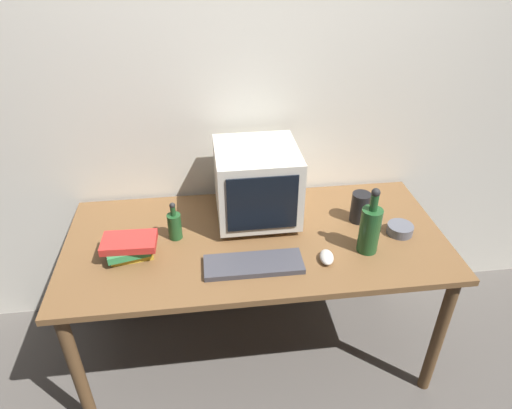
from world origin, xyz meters
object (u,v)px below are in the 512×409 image
at_px(crt_monitor, 257,183).
at_px(bottle_short, 175,225).
at_px(book_stack, 129,247).
at_px(keyboard, 254,264).
at_px(computer_mouse, 327,257).
at_px(bottle_tall, 370,228).
at_px(metal_canister, 360,207).
at_px(cd_spindle, 400,229).

height_order(crt_monitor, bottle_short, crt_monitor).
xyz_separation_m(crt_monitor, book_stack, (-0.58, -0.23, -0.14)).
height_order(keyboard, computer_mouse, computer_mouse).
bearing_deg(bottle_tall, bottle_short, 166.75).
height_order(keyboard, metal_canister, metal_canister).
distance_m(computer_mouse, bottle_tall, 0.23).
xyz_separation_m(bottle_short, cd_spindle, (1.04, -0.10, -0.05)).
height_order(computer_mouse, metal_canister, metal_canister).
height_order(bottle_tall, book_stack, bottle_tall).
bearing_deg(bottle_tall, computer_mouse, -165.83).
bearing_deg(cd_spindle, crt_monitor, 161.68).
relative_size(crt_monitor, metal_canister, 2.61).
bearing_deg(metal_canister, keyboard, -153.11).
bearing_deg(bottle_tall, metal_canister, 80.93).
distance_m(crt_monitor, cd_spindle, 0.70).
xyz_separation_m(bottle_tall, bottle_short, (-0.85, 0.20, -0.05)).
relative_size(computer_mouse, bottle_short, 0.53).
bearing_deg(crt_monitor, computer_mouse, -54.81).
bearing_deg(keyboard, cd_spindle, 12.44).
height_order(crt_monitor, keyboard, crt_monitor).
height_order(bottle_short, cd_spindle, bottle_short).
bearing_deg(metal_canister, bottle_short, -178.09).
distance_m(bottle_tall, metal_canister, 0.24).
bearing_deg(cd_spindle, bottle_short, 174.63).
xyz_separation_m(keyboard, cd_spindle, (0.71, 0.15, 0.01)).
xyz_separation_m(crt_monitor, computer_mouse, (0.26, -0.37, -0.17)).
relative_size(cd_spindle, metal_canister, 0.80).
relative_size(bottle_tall, metal_canister, 2.12).
bearing_deg(computer_mouse, metal_canister, 59.13).
height_order(computer_mouse, cd_spindle, cd_spindle).
distance_m(computer_mouse, bottle_short, 0.70).
height_order(bottle_short, book_stack, bottle_short).
relative_size(keyboard, computer_mouse, 4.20).
height_order(crt_monitor, metal_canister, crt_monitor).
distance_m(bottle_tall, bottle_short, 0.87).
distance_m(crt_monitor, computer_mouse, 0.48).
xyz_separation_m(bottle_tall, book_stack, (-1.04, 0.09, -0.07)).
bearing_deg(crt_monitor, keyboard, -99.21).
relative_size(computer_mouse, cd_spindle, 0.83).
bearing_deg(bottle_short, book_stack, -149.74).
xyz_separation_m(bottle_short, book_stack, (-0.19, -0.11, -0.02)).
bearing_deg(computer_mouse, book_stack, 179.87).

